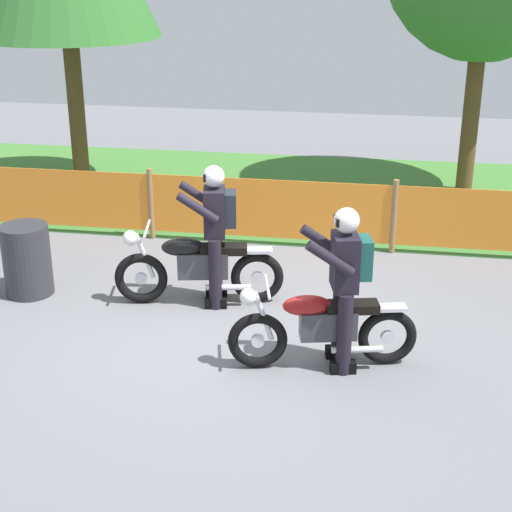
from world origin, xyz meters
TOP-DOWN VIEW (x-y plane):
  - ground at (0.00, 0.00)m, footprint 24.00×24.00m
  - grass_verge at (0.00, 5.10)m, footprint 24.00×5.04m
  - barrier_fence at (-0.00, 2.58)m, footprint 10.44×0.08m
  - motorcycle_lead at (-0.56, 0.56)m, footprint 2.00×0.64m
  - motorcycle_trailing at (1.02, -0.71)m, footprint 1.90×0.67m
  - rider_lead at (-0.34, 0.61)m, footprint 0.74×0.62m
  - rider_trailing at (1.23, -0.66)m, footprint 0.75×0.63m
  - oil_drum at (-2.67, 0.48)m, footprint 0.58×0.58m

SIDE VIEW (x-z plane):
  - ground at x=0.00m, z-range -0.02..0.00m
  - grass_verge at x=0.00m, z-range 0.00..0.01m
  - oil_drum at x=-2.67m, z-range 0.00..0.88m
  - motorcycle_trailing at x=1.02m, z-range -0.01..0.90m
  - motorcycle_lead at x=-0.56m, z-range -0.01..0.94m
  - barrier_fence at x=0.00m, z-range 0.02..1.07m
  - rider_lead at x=-0.34m, z-range 0.11..1.80m
  - rider_trailing at x=1.23m, z-range 0.11..1.80m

